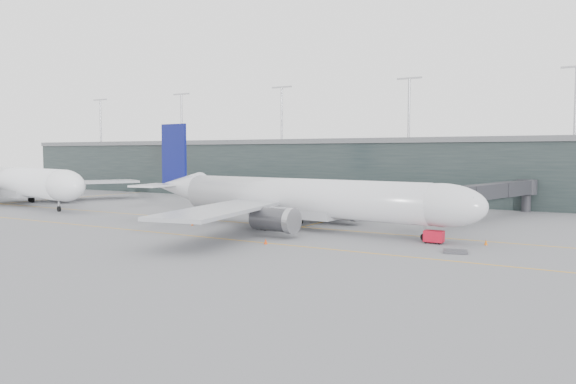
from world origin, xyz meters
The scene contains 18 objects.
ground centered at (0.00, 0.00, 0.00)m, with size 320.00×320.00×0.00m, color slate.
taxiline_a centered at (0.00, -4.00, 0.01)m, with size 160.00×0.25×0.02m, color orange.
taxiline_b centered at (0.00, -20.00, 0.01)m, with size 160.00×0.25×0.02m, color orange.
taxiline_lead_main centered at (5.00, 20.00, 0.01)m, with size 0.25×60.00×0.02m, color orange.
taxiline_lead_adj centered at (-75.00, 20.00, 0.01)m, with size 0.25×60.00×0.02m, color orange.
terminal centered at (0.00, 58.00, 7.62)m, with size 240.00×36.00×29.00m.
main_aircraft centered at (5.21, -5.71, 4.77)m, with size 60.62×56.71×16.99m.
jet_bridge centered at (27.05, 23.24, 4.81)m, with size 12.62×43.86×6.43m.
second_aircraft centered at (-70.08, -2.92, 5.19)m, with size 65.32×60.29×18.50m.
gse_cart centered at (27.68, -9.16, 0.93)m, with size 2.46×1.59×1.67m.
baggage_dolly centered at (31.83, -14.71, 0.16)m, with size 2.74×2.19×0.27m, color #3E3E43.
uld_a centered at (-4.63, 10.89, 0.86)m, with size 2.24×2.07×1.64m.
uld_b centered at (-1.59, 11.39, 1.03)m, with size 2.48×2.16×1.96m.
uld_c centered at (1.52, 10.07, 0.97)m, with size 2.52×2.30×1.85m.
cone_nose centered at (33.78, -7.10, 0.36)m, with size 0.45×0.45×0.72m, color #D95F0C.
cone_wing_stbd centered at (9.21, -20.77, 0.36)m, with size 0.45×0.45×0.72m, color red.
cone_wing_port centered at (10.30, 9.42, 0.38)m, with size 0.48×0.48×0.76m, color #CF4A0B.
cone_tail centered at (-11.08, -11.24, 0.31)m, with size 0.39×0.39×0.62m, color #FC570E.
Camera 1 is at (48.05, -80.90, 11.74)m, focal length 35.00 mm.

